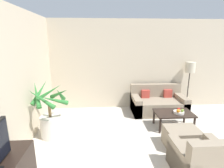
% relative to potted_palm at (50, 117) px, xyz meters
% --- Properties ---
extents(wall_back, '(7.67, 0.06, 2.70)m').
position_rel_potted_palm_xyz_m(wall_back, '(2.64, 1.70, 0.88)').
color(wall_back, beige).
rests_on(wall_back, ground_plane).
extents(potted_palm, '(0.80, 0.89, 1.27)m').
position_rel_potted_palm_xyz_m(potted_palm, '(0.00, 0.00, 0.00)').
color(potted_palm, beige).
rests_on(potted_palm, ground_plane).
extents(sofa_loveseat, '(1.54, 0.84, 0.79)m').
position_rel_potted_palm_xyz_m(sofa_loveseat, '(2.79, 1.19, -0.20)').
color(sofa_loveseat, gray).
rests_on(sofa_loveseat, ground_plane).
extents(floor_lamp, '(0.28, 0.28, 1.46)m').
position_rel_potted_palm_xyz_m(floor_lamp, '(3.80, 1.45, 0.74)').
color(floor_lamp, '#2D2823').
rests_on(floor_lamp, ground_plane).
extents(coffee_table, '(0.90, 0.57, 0.40)m').
position_rel_potted_palm_xyz_m(coffee_table, '(2.86, 0.23, -0.13)').
color(coffee_table, black).
rests_on(coffee_table, ground_plane).
extents(fruit_bowl, '(0.25, 0.25, 0.05)m').
position_rel_potted_palm_xyz_m(fruit_bowl, '(2.95, 0.17, -0.05)').
color(fruit_bowl, beige).
rests_on(fruit_bowl, coffee_table).
extents(apple_red, '(0.07, 0.07, 0.07)m').
position_rel_potted_palm_xyz_m(apple_red, '(2.96, 0.20, 0.02)').
color(apple_red, red).
rests_on(apple_red, fruit_bowl).
extents(apple_green, '(0.07, 0.07, 0.07)m').
position_rel_potted_palm_xyz_m(apple_green, '(3.02, 0.14, 0.02)').
color(apple_green, olive).
rests_on(apple_green, fruit_bowl).
extents(orange_fruit, '(0.08, 0.08, 0.08)m').
position_rel_potted_palm_xyz_m(orange_fruit, '(2.91, 0.11, 0.02)').
color(orange_fruit, orange).
rests_on(orange_fruit, fruit_bowl).
extents(armchair, '(0.79, 0.79, 0.78)m').
position_rel_potted_palm_xyz_m(armchair, '(2.65, -1.36, -0.21)').
color(armchair, gray).
rests_on(armchair, ground_plane).
extents(ottoman, '(0.66, 0.49, 0.39)m').
position_rel_potted_palm_xyz_m(ottoman, '(2.71, -0.55, -0.27)').
color(ottoman, gray).
rests_on(ottoman, ground_plane).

